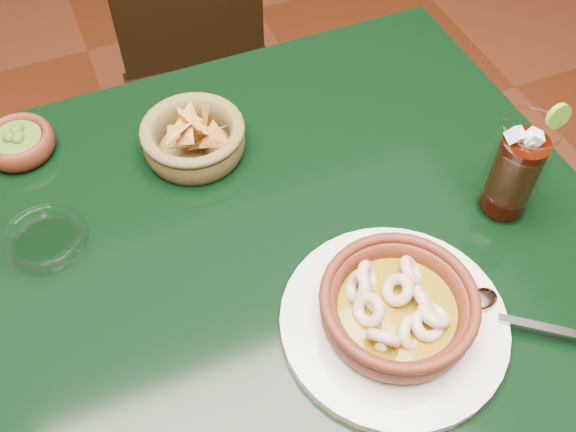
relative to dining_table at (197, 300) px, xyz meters
name	(u,v)px	position (x,y,z in m)	size (l,w,h in m)	color
dining_table	(197,300)	(0.00, 0.00, 0.00)	(1.20, 0.80, 0.75)	black
dining_chair	(206,81)	(0.22, 0.70, -0.20)	(0.40, 0.40, 0.82)	black
shrimp_plate	(397,312)	(0.21, -0.19, 0.13)	(0.37, 0.29, 0.09)	silver
chip_basket	(194,138)	(0.07, 0.20, 0.13)	(0.19, 0.19, 0.12)	brown
guacamole_ramekin	(19,142)	(-0.18, 0.30, 0.12)	(0.13, 0.13, 0.04)	#4E1C11
cola_drink	(516,170)	(0.45, -0.08, 0.18)	(0.16, 0.16, 0.18)	white
glass_ashtray	(45,240)	(-0.17, 0.10, 0.11)	(0.13, 0.13, 0.03)	white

